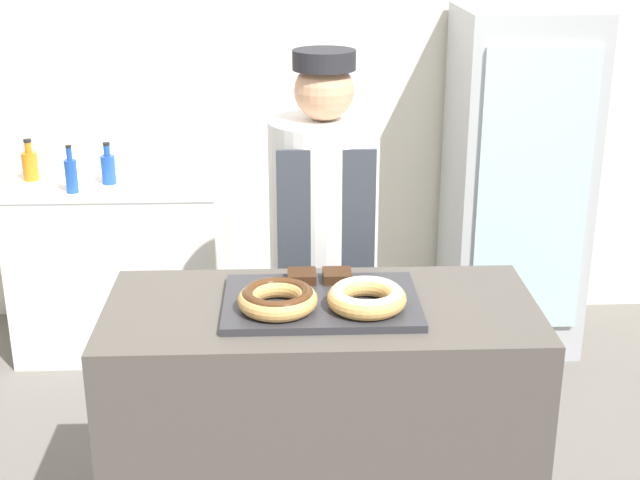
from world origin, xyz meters
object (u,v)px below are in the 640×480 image
(donut_light_glaze, at_px, (367,297))
(bottle_orange, at_px, (30,164))
(donut_chocolate_glaze, at_px, (278,298))
(bottle_blue, at_px, (108,168))
(chest_freezer, at_px, (122,262))
(baker_person, at_px, (324,259))
(brownie_back_left, at_px, (302,276))
(brownie_back_right, at_px, (337,276))
(serving_tray, at_px, (321,302))
(bottle_blue_b, at_px, (71,174))
(beverage_fridge, at_px, (515,182))

(donut_light_glaze, bearing_deg, bottle_orange, 129.01)
(donut_chocolate_glaze, relative_size, bottle_blue, 1.17)
(donut_chocolate_glaze, xyz_separation_m, chest_freezer, (-0.81, 1.82, -0.60))
(donut_chocolate_glaze, height_order, baker_person, baker_person)
(donut_chocolate_glaze, bearing_deg, bottle_orange, 123.63)
(donut_light_glaze, bearing_deg, donut_chocolate_glaze, 180.00)
(bottle_blue, bearing_deg, brownie_back_left, -59.69)
(chest_freezer, distance_m, bottle_blue, 0.52)
(brownie_back_right, distance_m, baker_person, 0.57)
(baker_person, height_order, bottle_blue, baker_person)
(donut_light_glaze, height_order, brownie_back_left, donut_light_glaze)
(donut_chocolate_glaze, relative_size, brownie_back_left, 2.61)
(serving_tray, bearing_deg, donut_light_glaze, -27.79)
(bottle_blue, relative_size, bottle_blue_b, 0.90)
(brownie_back_left, xyz_separation_m, bottle_blue_b, (-1.05, 1.41, -0.05))
(serving_tray, bearing_deg, baker_person, 86.81)
(brownie_back_right, relative_size, beverage_fridge, 0.05)
(brownie_back_right, xyz_separation_m, bottle_orange, (-1.42, 1.63, -0.06))
(donut_chocolate_glaze, bearing_deg, chest_freezer, 114.12)
(donut_light_glaze, distance_m, brownie_back_right, 0.23)
(bottle_orange, bearing_deg, brownie_back_right, -49.00)
(bottle_orange, height_order, bottle_blue, same)
(brownie_back_right, height_order, chest_freezer, brownie_back_right)
(bottle_orange, bearing_deg, brownie_back_left, -51.38)
(baker_person, bearing_deg, brownie_back_left, -99.94)
(donut_chocolate_glaze, bearing_deg, brownie_back_right, 48.13)
(donut_chocolate_glaze, xyz_separation_m, brownie_back_left, (0.08, 0.21, -0.02))
(brownie_back_right, relative_size, bottle_blue, 0.45)
(baker_person, relative_size, bottle_blue, 8.09)
(baker_person, distance_m, bottle_orange, 1.77)
(beverage_fridge, relative_size, chest_freezer, 1.68)
(brownie_back_left, relative_size, bottle_blue_b, 0.40)
(serving_tray, xyz_separation_m, chest_freezer, (-0.95, 1.75, -0.55))
(chest_freezer, height_order, bottle_blue, bottle_blue)
(brownie_back_right, height_order, bottle_blue, bottle_blue)
(baker_person, xyz_separation_m, beverage_fridge, (1.01, 1.05, -0.01))
(donut_light_glaze, bearing_deg, brownie_back_right, 109.74)
(brownie_back_right, relative_size, chest_freezer, 0.09)
(donut_chocolate_glaze, relative_size, chest_freezer, 0.24)
(donut_light_glaze, bearing_deg, bottle_blue_b, 127.44)
(brownie_back_right, height_order, bottle_blue_b, bottle_blue_b)
(serving_tray, bearing_deg, bottle_blue_b, 125.54)
(chest_freezer, bearing_deg, bottle_blue_b, -130.70)
(baker_person, xyz_separation_m, bottle_blue, (-1.00, 1.01, 0.09))
(bottle_blue, bearing_deg, serving_tray, -60.35)
(baker_person, height_order, bottle_orange, baker_person)
(serving_tray, distance_m, brownie_back_left, 0.16)
(beverage_fridge, distance_m, chest_freezer, 2.03)
(serving_tray, height_order, brownie_back_left, brownie_back_left)
(serving_tray, distance_m, beverage_fridge, 2.04)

